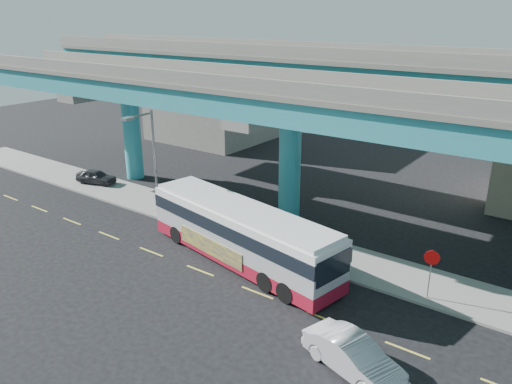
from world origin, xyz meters
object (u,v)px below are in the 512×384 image
Objects in this scene: transit_bus at (241,232)px; stop_sign at (431,264)px; street_lamp at (148,150)px; sedan at (353,356)px; parked_car at (96,177)px.

stop_sign is (10.14, 2.20, 0.19)m from transit_bus.
transit_bus is 1.83× the size of street_lamp.
sedan is at bearing -18.96° from street_lamp.
stop_sign is at bearing 2.18° from street_lamp.
sedan is at bearing -124.82° from parked_car.
transit_bus is 10.38m from stop_sign.
parked_car is at bearing 179.29° from transit_bus.
street_lamp is at bearing -178.46° from transit_bus.
transit_bus is 2.86× the size of sedan.
transit_bus is at bearing -9.22° from street_lamp.
parked_car is at bearing 90.02° from sedan.
street_lamp reaches higher than transit_bus.
sedan is 1.80× the size of stop_sign.
stop_sign is at bearing 23.01° from transit_bus.
transit_bus is 3.73× the size of parked_car.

